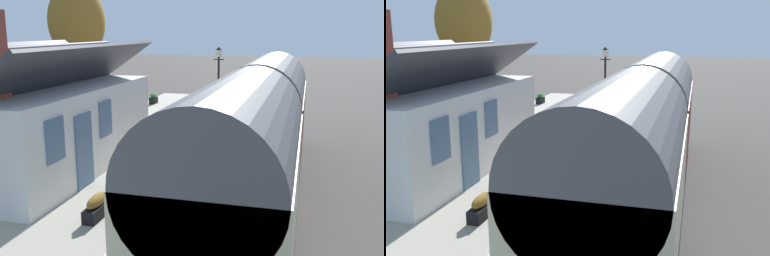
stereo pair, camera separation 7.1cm
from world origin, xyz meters
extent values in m
plane|color=#423D38|center=(0.00, 0.00, 0.00)|extent=(160.00, 160.00, 0.00)
cube|color=#A39B8C|center=(0.00, 4.21, 0.47)|extent=(32.00, 6.42, 0.95)
cube|color=beige|center=(0.00, 1.18, 0.96)|extent=(32.00, 0.36, 0.02)
cube|color=gray|center=(0.00, -1.62, 0.07)|extent=(52.00, 0.08, 0.14)
cube|color=gray|center=(0.00, -0.18, 0.07)|extent=(52.00, 0.08, 0.14)
cube|color=black|center=(3.82, -0.90, 0.35)|extent=(7.41, 2.29, 0.70)
cube|color=maroon|center=(3.82, -0.90, 1.85)|extent=(8.06, 2.70, 2.30)
cylinder|color=#515154|center=(3.82, -0.90, 3.00)|extent=(8.06, 2.65, 2.65)
cube|color=black|center=(3.82, 0.47, 2.14)|extent=(6.85, 0.03, 0.80)
cylinder|color=black|center=(6.24, -0.90, 0.35)|extent=(0.70, 2.16, 0.70)
cylinder|color=black|center=(1.41, -0.90, 0.35)|extent=(0.70, 2.16, 0.70)
cube|color=black|center=(7.87, -0.90, 2.25)|extent=(0.04, 2.16, 0.90)
cylinder|color=#F2EDCC|center=(7.89, -0.90, 1.27)|extent=(0.06, 0.24, 0.24)
cube|color=red|center=(7.93, -0.90, 0.82)|extent=(0.16, 2.56, 0.24)
cube|color=black|center=(-4.19, -0.90, 0.35)|extent=(6.41, 2.29, 0.70)
cube|color=beige|center=(-4.19, -0.90, 1.85)|extent=(6.97, 2.70, 2.30)
cylinder|color=#515154|center=(-4.19, -0.90, 3.00)|extent=(6.97, 2.65, 2.65)
cube|color=black|center=(-4.19, 0.47, 2.14)|extent=(5.93, 0.03, 0.80)
cylinder|color=black|center=(-2.10, -0.90, 0.35)|extent=(0.70, 2.16, 0.70)
cube|color=white|center=(-1.24, 5.40, 2.26)|extent=(7.78, 3.54, 2.63)
cube|color=#38383F|center=(-1.24, 4.52, 4.19)|extent=(8.28, 2.03, 1.45)
cube|color=#38383F|center=(-1.24, 6.29, 4.19)|extent=(8.28, 2.03, 1.45)
cylinder|color=#38383F|center=(-1.24, 5.40, 4.80)|extent=(8.28, 0.16, 0.16)
cube|color=slate|center=(-2.51, 3.61, 2.00)|extent=(0.90, 0.06, 2.10)
cube|color=slate|center=(-3.91, 3.61, 2.65)|extent=(0.80, 0.05, 1.10)
cube|color=slate|center=(-1.11, 3.61, 2.65)|extent=(0.80, 0.05, 1.10)
cube|color=brown|center=(5.50, 3.86, 1.40)|extent=(1.42, 0.47, 0.06)
cube|color=brown|center=(5.51, 3.68, 1.63)|extent=(1.40, 0.17, 0.40)
cube|color=black|center=(4.94, 3.83, 1.17)|extent=(0.08, 0.36, 0.44)
cube|color=black|center=(6.06, 3.88, 1.17)|extent=(0.08, 0.36, 0.44)
cube|color=teal|center=(8.77, 3.91, 1.13)|extent=(0.91, 0.32, 0.37)
ellipsoid|color=#3D8438|center=(8.77, 3.91, 1.43)|extent=(0.82, 0.29, 0.29)
cube|color=black|center=(-4.35, 2.32, 1.10)|extent=(1.00, 0.32, 0.31)
ellipsoid|color=olive|center=(-4.35, 2.32, 1.38)|extent=(0.90, 0.29, 0.29)
cube|color=black|center=(11.54, 6.64, 1.14)|extent=(0.77, 0.32, 0.39)
ellipsoid|color=#2D7233|center=(11.54, 6.64, 1.45)|extent=(0.70, 0.29, 0.29)
cylinder|color=black|center=(7.06, 1.74, 2.53)|extent=(0.10, 0.10, 3.16)
cylinder|color=black|center=(7.06, 1.74, 3.96)|extent=(0.05, 0.50, 0.05)
cube|color=beige|center=(7.06, 1.74, 4.25)|extent=(0.24, 0.24, 0.32)
cone|color=black|center=(7.06, 1.74, 4.47)|extent=(0.32, 0.32, 0.14)
cylinder|color=#4C3828|center=(12.15, 11.83, 2.09)|extent=(0.31, 0.31, 4.19)
ellipsoid|color=olive|center=(12.15, 11.83, 5.84)|extent=(3.65, 3.49, 4.72)
camera|label=1|loc=(-13.15, -2.34, 5.30)|focal=40.98mm
camera|label=2|loc=(-13.13, -2.41, 5.30)|focal=40.98mm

